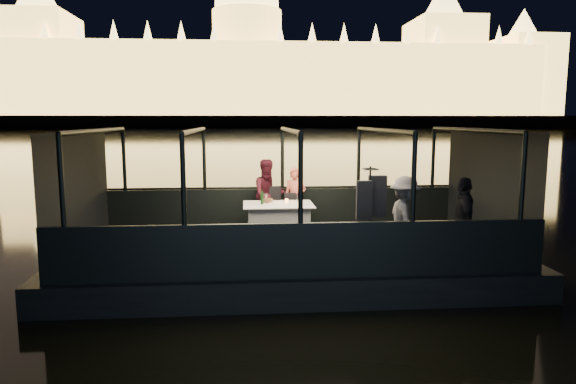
{
  "coord_description": "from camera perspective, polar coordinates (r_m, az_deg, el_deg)",
  "views": [
    {
      "loc": [
        -0.84,
        -9.86,
        3.02
      ],
      "look_at": [
        0.0,
        0.4,
        1.55
      ],
      "focal_mm": 32.0,
      "sensor_mm": 36.0,
      "label": 1
    }
  ],
  "objects": [
    {
      "name": "cabin_glass_port",
      "position": [
        11.92,
        -0.63,
        3.7
      ],
      "size": [
        8.0,
        0.02,
        1.4
      ],
      "primitive_type": null,
      "color": "#99B2B2",
      "rests_on": "gunwale_port"
    },
    {
      "name": "person_woman_coral",
      "position": [
        11.63,
        0.77,
        -0.62
      ],
      "size": [
        0.6,
        0.49,
        1.43
      ],
      "primitive_type": "imported",
      "rotation": [
        0.0,
        0.0,
        -0.31
      ],
      "color": "#F67459",
      "rests_on": "boat_deck"
    },
    {
      "name": "embankment",
      "position": [
        219.87,
        -4.49,
        7.57
      ],
      "size": [
        400.0,
        140.0,
        6.0
      ],
      "primitive_type": "cube",
      "color": "#423D33",
      "rests_on": "ground"
    },
    {
      "name": "dining_table_central",
      "position": [
        10.73,
        -1.09,
        -3.35
      ],
      "size": [
        1.45,
        1.05,
        0.77
      ],
      "primitive_type": "cube",
      "rotation": [
        0.0,
        0.0,
        0.0
      ],
      "color": "silver",
      "rests_on": "boat_deck"
    },
    {
      "name": "boat_hull",
      "position": [
        10.34,
        0.18,
        -8.85
      ],
      "size": [
        8.6,
        4.4,
        1.0
      ],
      "primitive_type": "cube",
      "color": "black",
      "rests_on": "river_water"
    },
    {
      "name": "passenger_stripe",
      "position": [
        9.26,
        12.87,
        -2.47
      ],
      "size": [
        0.58,
        1.0,
        1.54
      ],
      "primitive_type": "imported",
      "rotation": [
        0.0,
        0.0,
        1.59
      ],
      "color": "silver",
      "rests_on": "boat_deck"
    },
    {
      "name": "cabin_glass_starboard",
      "position": [
        7.96,
        1.41,
        1.49
      ],
      "size": [
        8.0,
        0.02,
        1.4
      ],
      "primitive_type": null,
      "color": "#99B2B2",
      "rests_on": "gunwale_starboard"
    },
    {
      "name": "end_wall_aft",
      "position": [
        11.07,
        21.3,
        0.46
      ],
      "size": [
        0.02,
        4.0,
        2.3
      ],
      "primitive_type": null,
      "color": "black",
      "rests_on": "boat_deck"
    },
    {
      "name": "coat_stand",
      "position": [
        8.97,
        9.03,
        -2.38
      ],
      "size": [
        0.54,
        0.46,
        1.72
      ],
      "primitive_type": null,
      "rotation": [
        0.0,
        0.0,
        0.17
      ],
      "color": "black",
      "rests_on": "boat_deck"
    },
    {
      "name": "boat_deck",
      "position": [
        10.21,
        0.18,
        -6.27
      ],
      "size": [
        8.0,
        4.0,
        0.04
      ],
      "primitive_type": "cube",
      "color": "black",
      "rests_on": "boat_hull"
    },
    {
      "name": "end_wall_fore",
      "position": [
        10.44,
        -22.25,
        -0.02
      ],
      "size": [
        0.02,
        4.0,
        2.3
      ],
      "primitive_type": null,
      "color": "black",
      "rests_on": "boat_deck"
    },
    {
      "name": "river_water",
      "position": [
        89.91,
        -4.16,
        6.18
      ],
      "size": [
        500.0,
        500.0,
        0.0
      ],
      "primitive_type": "plane",
      "color": "black",
      "rests_on": "ground"
    },
    {
      "name": "wine_bottle",
      "position": [
        10.65,
        -2.91,
        -0.55
      ],
      "size": [
        0.09,
        0.09,
        0.3
      ],
      "primitive_type": "cylinder",
      "rotation": [
        0.0,
        0.0,
        0.41
      ],
      "color": "#133613",
      "rests_on": "dining_table_central"
    },
    {
      "name": "wine_glass_red",
      "position": [
        11.0,
        1.02,
        -0.55
      ],
      "size": [
        0.08,
        0.08,
        0.21
      ],
      "primitive_type": null,
      "rotation": [
        0.0,
        0.0,
        -0.15
      ],
      "color": "white",
      "rests_on": "dining_table_central"
    },
    {
      "name": "plate_far",
      "position": [
        10.92,
        -1.94,
        -1.08
      ],
      "size": [
        0.34,
        0.34,
        0.02
      ],
      "primitive_type": "cylinder",
      "rotation": [
        0.0,
        0.0,
        -0.42
      ],
      "color": "white",
      "rests_on": "dining_table_central"
    },
    {
      "name": "bread_basket",
      "position": [
        10.88,
        -2.25,
        -0.95
      ],
      "size": [
        0.24,
        0.24,
        0.08
      ],
      "primitive_type": "cylinder",
      "rotation": [
        0.0,
        0.0,
        0.23
      ],
      "color": "brown",
      "rests_on": "dining_table_central"
    },
    {
      "name": "canopy_ribs",
      "position": [
        9.99,
        0.19,
        0.24
      ],
      "size": [
        8.0,
        4.0,
        2.3
      ],
      "primitive_type": null,
      "color": "black",
      "rests_on": "boat_deck"
    },
    {
      "name": "chair_port_left",
      "position": [
        11.52,
        -1.87,
        -2.23
      ],
      "size": [
        0.54,
        0.54,
        0.99
      ],
      "primitive_type": "cube",
      "rotation": [
        0.0,
        0.0,
        0.19
      ],
      "color": "black",
      "rests_on": "boat_deck"
    },
    {
      "name": "wine_glass_white",
      "position": [
        10.69,
        -2.44,
        -0.81
      ],
      "size": [
        0.08,
        0.08,
        0.2
      ],
      "primitive_type": null,
      "rotation": [
        0.0,
        0.0,
        0.15
      ],
      "color": "silver",
      "rests_on": "dining_table_central"
    },
    {
      "name": "person_man_maroon",
      "position": [
        11.65,
        -2.2,
        -0.62
      ],
      "size": [
        0.93,
        0.83,
        1.62
      ],
      "primitive_type": "imported",
      "rotation": [
        0.0,
        0.0,
        0.33
      ],
      "color": "#43131D",
      "rests_on": "boat_deck"
    },
    {
      "name": "gunwale_starboard",
      "position": [
        8.17,
        1.38,
        -6.55
      ],
      "size": [
        8.0,
        0.08,
        0.9
      ],
      "primitive_type": "cube",
      "color": "black",
      "rests_on": "boat_deck"
    },
    {
      "name": "chair_port_right",
      "position": [
        11.3,
        0.7,
        -2.43
      ],
      "size": [
        0.43,
        0.43,
        0.88
      ],
      "primitive_type": "cube",
      "rotation": [
        0.0,
        0.0,
        0.05
      ],
      "color": "black",
      "rests_on": "boat_deck"
    },
    {
      "name": "amber_candle",
      "position": [
        10.76,
        -0.14,
        -1.05
      ],
      "size": [
        0.07,
        0.07,
        0.09
      ],
      "primitive_type": "cylinder",
      "rotation": [
        0.0,
        0.0,
        -0.16
      ],
      "color": "orange",
      "rests_on": "dining_table_central"
    },
    {
      "name": "passenger_dark",
      "position": [
        9.34,
        18.88,
        -2.61
      ],
      "size": [
        0.55,
        0.97,
        1.54
      ],
      "primitive_type": "imported",
      "rotation": [
        0.0,
        0.0,
        4.51
      ],
      "color": "black",
      "rests_on": "boat_deck"
    },
    {
      "name": "parliament_building",
      "position": [
        186.68,
        -4.55,
        16.1
      ],
      "size": [
        220.0,
        32.0,
        60.0
      ],
      "primitive_type": null,
      "color": "#F2D18C",
      "rests_on": "embankment"
    },
    {
      "name": "gunwale_port",
      "position": [
        12.07,
        -0.62,
        -1.75
      ],
      "size": [
        8.0,
        0.08,
        0.9
      ],
      "primitive_type": "cube",
      "color": "black",
      "rests_on": "boat_deck"
    },
    {
      "name": "plate_near",
      "position": [
        10.67,
        2.0,
        -1.3
      ],
      "size": [
        0.29,
        0.29,
        0.01
      ],
      "primitive_type": "cylinder",
      "rotation": [
        0.0,
        0.0,
        -0.37
      ],
      "color": "white",
      "rests_on": "dining_table_central"
    },
    {
      "name": "cabin_roof_glass",
      "position": [
        9.9,
        0.19,
        6.85
      ],
      "size": [
        8.0,
        4.0,
        0.02
      ],
      "primitive_type": null,
      "color": "#99B2B2",
      "rests_on": "boat_deck"
    }
  ]
}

